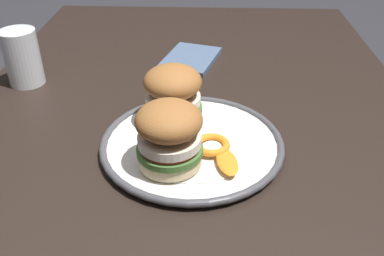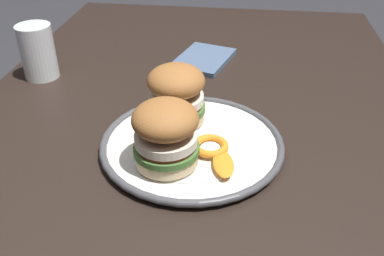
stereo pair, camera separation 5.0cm
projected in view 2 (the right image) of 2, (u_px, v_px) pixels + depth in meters
name	position (u px, v px, depth m)	size (l,w,h in m)	color
dining_table	(190.00, 185.00, 0.77)	(1.46, 0.86, 0.77)	black
dinner_plate	(192.00, 144.00, 0.69)	(0.30, 0.30, 0.02)	white
sandwich_half_left	(166.00, 133.00, 0.61)	(0.10, 0.10, 0.10)	beige
sandwich_half_right	(176.00, 93.00, 0.71)	(0.12, 0.12, 0.10)	beige
orange_peel_curled	(210.00, 146.00, 0.66)	(0.07, 0.07, 0.01)	orange
orange_peel_strip_long	(223.00, 164.00, 0.63)	(0.07, 0.04, 0.01)	orange
drinking_glass	(39.00, 55.00, 0.89)	(0.07, 0.07, 0.11)	white
folded_napkin	(204.00, 59.00, 0.98)	(0.15, 0.11, 0.01)	slate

